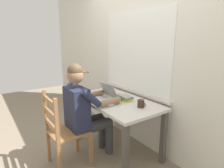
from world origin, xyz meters
name	(u,v)px	position (x,y,z in m)	size (l,w,h in m)	color
ground_plane	(116,149)	(0.00, 0.00, 0.00)	(8.00, 8.00, 0.00)	gray
back_wall	(141,53)	(0.00, 0.42, 1.30)	(6.00, 0.08, 2.60)	silver
desk	(116,108)	(0.00, 0.00, 0.61)	(1.23, 0.69, 0.71)	beige
seated_person	(85,108)	(-0.07, -0.42, 0.67)	(0.50, 0.60, 1.23)	#232842
wooden_chair	(64,131)	(-0.07, -0.70, 0.45)	(0.42, 0.42, 0.92)	olive
laptop	(102,96)	(-0.11, -0.14, 0.76)	(0.33, 0.33, 0.22)	#ADAFB2
computer_mouse	(110,105)	(0.14, -0.19, 0.73)	(0.06, 0.10, 0.03)	#ADAFB2
coffee_mug_white	(110,90)	(-0.34, 0.14, 0.76)	(0.11, 0.08, 0.09)	silver
coffee_mug_dark	(141,104)	(0.38, 0.08, 0.76)	(0.12, 0.08, 0.09)	#38281E
book_stack_main	(125,98)	(0.07, 0.09, 0.75)	(0.21, 0.17, 0.07)	gold
paper_pile_near_laptop	(110,99)	(-0.09, -0.04, 0.72)	(0.24, 0.19, 0.01)	silver
landscape_photo_print	(121,95)	(-0.14, 0.19, 0.71)	(0.13, 0.09, 0.00)	#C63D33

